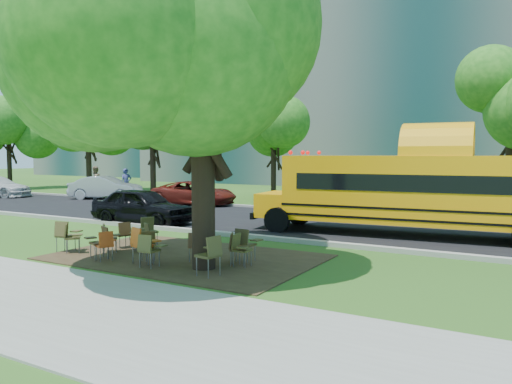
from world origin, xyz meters
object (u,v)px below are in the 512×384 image
Objects in this scene: chair_12 at (240,247)px; pedestrian_b at (95,181)px; chair_14 at (108,235)px; chair_1 at (71,235)px; chair_10 at (148,229)px; bg_car_red at (194,193)px; chair_11 at (197,244)px; chair_7 at (236,246)px; chair_8 at (124,232)px; chair_6 at (211,251)px; chair_3 at (101,239)px; school_bus at (433,191)px; chair_0 at (65,233)px; main_tree at (202,48)px; chair_2 at (106,243)px; chair_15 at (149,248)px; bg_car_silver at (106,188)px; pedestrian_a at (126,183)px; chair_9 at (143,234)px; chair_5 at (147,244)px; chair_13 at (245,242)px; black_car at (142,206)px; chair_4 at (141,242)px.

pedestrian_b is (-19.48, 13.22, 0.48)m from chair_12.
chair_1 is at bearing -107.82° from chair_14.
bg_car_red reaches higher than chair_10.
chair_11 is 0.95× the size of chair_12.
chair_14 is (-3.98, -0.38, 0.00)m from chair_7.
chair_7 is 1.09m from chair_11.
chair_6 is at bearing -87.35° from chair_8.
chair_6 is (3.62, -0.12, 0.05)m from chair_3.
school_bus is at bearing 126.15° from chair_7.
chair_6 is (5.19, -0.29, 0.03)m from chair_0.
pedestrian_b is (-18.83, 13.83, -4.26)m from main_tree.
chair_2 is 1.53m from chair_15.
bg_car_silver is (-11.73, 12.44, 0.20)m from chair_1.
chair_1 is 0.98× the size of chair_3.
chair_3 reaches higher than chair_8.
chair_9 is at bearing -105.95° from pedestrian_a.
chair_7 is 0.99× the size of chair_14.
chair_1 is at bearing 105.91° from chair_2.
school_bus is 11.31m from chair_1.
chair_15 is at bearing -79.75° from chair_7.
chair_3 is 1.07× the size of chair_9.
chair_10 is 1.12× the size of chair_11.
chair_14 is (-1.81, 0.42, 0.01)m from chair_5.
bg_car_red is at bearing 127.64° from main_tree.
main_tree is at bearing -110.01° from chair_13.
chair_13 is at bearing -99.32° from pedestrian_a.
chair_3 is at bearing 37.13° from chair_1.
main_tree is 4.74× the size of pedestrian_a.
chair_9 reaches higher than chair_2.
black_car reaches higher than chair_1.
main_tree is 6.57m from chair_0.
chair_1 reaches higher than chair_9.
chair_6 is at bearing 40.48° from chair_1.
chair_3 is (1.33, -0.15, 0.01)m from chair_1.
black_car is at bearing 157.18° from chair_1.
chair_7 is 4.00m from chair_14.
chair_6 is 1.07× the size of chair_13.
chair_0 is at bearing 16.90° from chair_3.
school_bus is 9.90m from chair_8.
black_car is (-5.05, 5.33, 0.22)m from chair_5.
chair_8 is 0.19× the size of black_car.
chair_12 is 4.14m from chair_14.
chair_1 is 20.20m from pedestrian_b.
main_tree is 2.03× the size of bg_car_silver.
main_tree is at bearing -11.63° from chair_0.
chair_6 reaches higher than chair_3.
chair_4 is at bearing -165.03° from main_tree.
chair_1 is 1.06× the size of chair_2.
chair_3 is (-6.95, -7.79, -1.04)m from school_bus.
chair_6 is 1.15× the size of chair_7.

